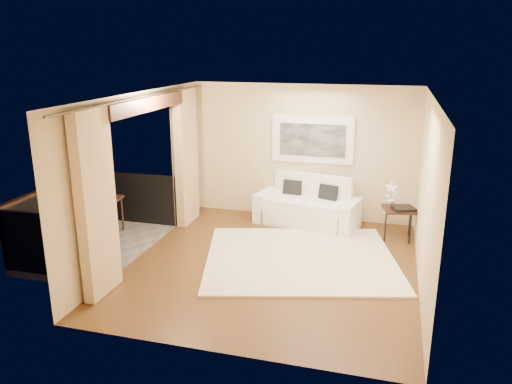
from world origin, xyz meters
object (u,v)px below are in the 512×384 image
(sofa, at_px, (308,207))
(balcony_chair_near, at_px, (74,220))
(ice_bucket, at_px, (96,191))
(bistro_table, at_px, (103,203))
(orchid, at_px, (391,194))
(balcony_chair_far, at_px, (85,205))
(side_table, at_px, (399,211))

(sofa, xyz_separation_m, balcony_chair_near, (-3.51, -2.55, 0.28))
(sofa, relative_size, ice_bucket, 10.57)
(bistro_table, height_order, ice_bucket, ice_bucket)
(orchid, bearing_deg, balcony_chair_far, -164.76)
(orchid, xyz_separation_m, balcony_chair_far, (-5.41, -1.47, -0.22))
(side_table, relative_size, bistro_table, 0.94)
(side_table, bearing_deg, balcony_chair_near, -157.35)
(side_table, bearing_deg, ice_bucket, -168.48)
(bistro_table, xyz_separation_m, ice_bucket, (-0.19, 0.09, 0.18))
(orchid, height_order, balcony_chair_far, orchid)
(orchid, bearing_deg, side_table, -33.61)
(side_table, relative_size, ice_bucket, 3.24)
(balcony_chair_far, relative_size, balcony_chair_near, 0.94)
(side_table, bearing_deg, bistro_table, -167.16)
(orchid, relative_size, ice_bucket, 2.22)
(ice_bucket, bearing_deg, bistro_table, -24.81)
(orchid, xyz_separation_m, balcony_chair_near, (-5.07, -2.28, -0.18))
(sofa, distance_m, balcony_chair_far, 4.23)
(balcony_chair_far, height_order, balcony_chair_near, balcony_chair_near)
(bistro_table, distance_m, balcony_chair_far, 0.32)
(sofa, xyz_separation_m, ice_bucket, (-3.77, -1.48, 0.46))
(sofa, height_order, orchid, orchid)
(bistro_table, relative_size, ice_bucket, 3.47)
(orchid, height_order, balcony_chair_near, balcony_chair_near)
(balcony_chair_far, bearing_deg, ice_bucket, -100.94)
(side_table, xyz_separation_m, balcony_chair_near, (-5.23, -2.18, 0.09))
(orchid, relative_size, bistro_table, 0.64)
(sofa, distance_m, ice_bucket, 4.08)
(balcony_chair_far, bearing_deg, side_table, -159.79)
(ice_bucket, bearing_deg, balcony_chair_near, -76.37)
(side_table, height_order, orchid, orchid)
(side_table, relative_size, balcony_chair_far, 0.64)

